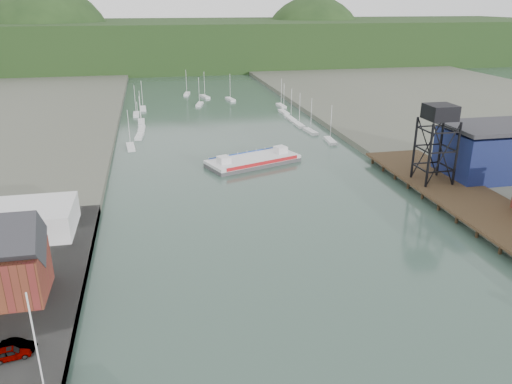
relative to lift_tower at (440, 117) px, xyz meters
name	(u,v)px	position (x,y,z in m)	size (l,w,h in m)	color
east_pier	(477,204)	(2.00, -13.00, -13.75)	(14.00, 70.00, 2.45)	black
white_shed	(17,221)	(-79.00, -8.00, -11.80)	(18.00, 12.00, 4.50)	silver
flagpole	(37,349)	(-68.00, -48.00, -8.05)	(0.16, 0.16, 12.00)	silver
lift_tower	(440,117)	(0.00, 0.00, 0.00)	(6.50, 6.50, 16.00)	black
blue_shed	(493,151)	(15.00, 2.00, -8.59)	(20.50, 14.50, 11.30)	#0E123E
marina_sailboats	(215,116)	(-34.92, 80.46, -15.30)	(57.71, 92.65, 0.90)	silver
distant_hills	(175,47)	(-38.98, 243.35, -5.27)	(500.00, 120.00, 80.00)	black
chain_ferry	(253,160)	(-32.86, 25.48, -14.72)	(24.25, 16.29, 3.24)	#464749
car_west_a	(11,353)	(-72.72, -40.77, -13.36)	(1.63, 4.06, 1.38)	#999999
car_west_b	(17,346)	(-72.35, -39.59, -13.40)	(1.36, 3.90, 1.29)	#999999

